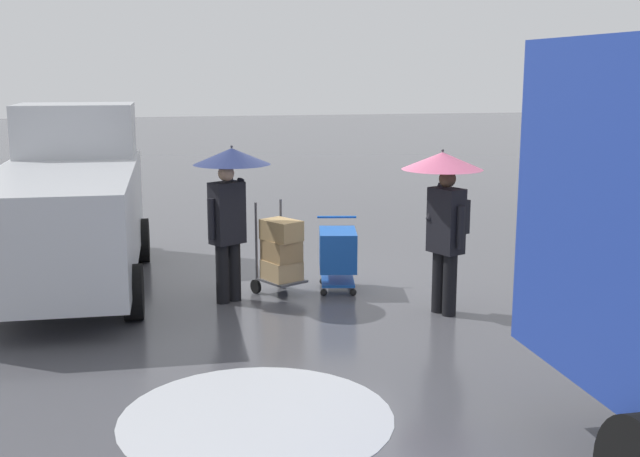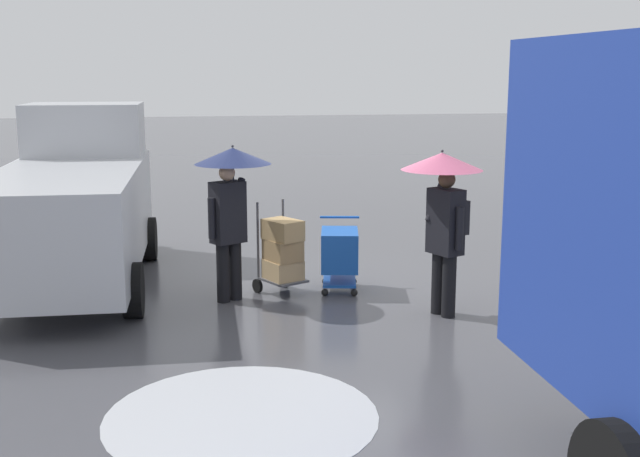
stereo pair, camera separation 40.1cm
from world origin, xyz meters
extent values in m
plane|color=#4C4C51|center=(0.00, 0.00, 0.00)|extent=(90.00, 90.00, 0.00)
cylinder|color=#ADAFB5|center=(4.05, -2.80, 0.00)|extent=(1.72, 1.72, 0.01)
cylinder|color=silver|center=(1.80, 4.60, 0.00)|extent=(2.53, 2.53, 0.01)
cube|color=#B7BABF|center=(3.83, -0.33, 1.06)|extent=(2.14, 5.26, 1.40)
cube|color=#B7BABF|center=(3.77, -2.23, 2.18)|extent=(1.89, 1.46, 0.84)
cube|color=black|center=(3.74, -2.95, 1.38)|extent=(1.66, 0.12, 0.63)
cube|color=#232326|center=(3.74, -2.99, 0.32)|extent=(1.96, 0.23, 0.24)
cylinder|color=black|center=(4.76, -1.97, 0.36)|extent=(0.26, 0.73, 0.72)
cylinder|color=black|center=(2.80, -1.90, 0.36)|extent=(0.26, 0.73, 0.72)
cylinder|color=black|center=(2.91, 1.32, 0.36)|extent=(0.26, 0.73, 0.72)
cube|color=#1951B2|center=(0.04, 0.53, 0.60)|extent=(0.66, 0.85, 0.56)
cube|color=#1951B2|center=(0.04, 0.53, 0.14)|extent=(0.60, 0.76, 0.04)
cylinder|color=#1951B2|center=(-0.04, 0.12, 1.00)|extent=(0.58, 0.15, 0.04)
sphere|color=black|center=(-0.10, 0.87, 0.05)|extent=(0.10, 0.10, 0.10)
sphere|color=black|center=(0.31, 0.78, 0.05)|extent=(0.10, 0.10, 0.10)
sphere|color=black|center=(-0.22, 0.27, 0.05)|extent=(0.10, 0.10, 0.10)
sphere|color=black|center=(0.18, 0.19, 0.05)|extent=(0.10, 0.10, 0.10)
cube|color=#515156|center=(0.87, 0.60, 0.22)|extent=(0.70, 0.75, 0.03)
cylinder|color=#515156|center=(0.82, 0.23, 0.77)|extent=(0.04, 0.04, 1.10)
cylinder|color=#515156|center=(1.21, 0.44, 0.77)|extent=(0.04, 0.04, 1.10)
cylinder|color=black|center=(0.80, 0.22, 0.10)|extent=(0.14, 0.20, 0.20)
cylinder|color=black|center=(1.22, 0.45, 0.10)|extent=(0.14, 0.20, 0.20)
cube|color=tan|center=(0.87, 0.60, 0.36)|extent=(0.59, 0.61, 0.27)
cube|color=#A37F51|center=(0.87, 0.60, 0.65)|extent=(0.57, 0.62, 0.30)
cube|color=tan|center=(0.87, 0.60, 0.94)|extent=(0.60, 0.66, 0.28)
cylinder|color=black|center=(1.73, 0.82, 0.41)|extent=(0.18, 0.18, 0.82)
cylinder|color=black|center=(1.56, 0.72, 0.41)|extent=(0.18, 0.18, 0.82)
cube|color=black|center=(1.64, 0.77, 1.24)|extent=(0.52, 0.46, 0.84)
sphere|color=tan|center=(1.64, 0.77, 1.78)|extent=(0.22, 0.22, 0.22)
cylinder|color=black|center=(1.87, 0.90, 1.19)|extent=(0.10, 0.10, 0.55)
cylinder|color=black|center=(1.50, 0.66, 1.46)|extent=(0.24, 0.31, 0.50)
cylinder|color=#333338|center=(1.56, 0.72, 1.62)|extent=(0.02, 0.02, 0.86)
cone|color=navy|center=(1.56, 0.72, 2.00)|extent=(1.04, 1.04, 0.22)
sphere|color=#333338|center=(1.56, 0.72, 2.13)|extent=(0.04, 0.04, 0.04)
cylinder|color=black|center=(-1.08, 2.03, 0.41)|extent=(0.18, 0.18, 0.82)
cylinder|color=black|center=(-1.00, 1.85, 0.41)|extent=(0.18, 0.18, 0.82)
cube|color=black|center=(-1.04, 1.94, 1.24)|extent=(0.43, 0.52, 0.84)
sphere|color=brown|center=(-1.04, 1.94, 1.78)|extent=(0.22, 0.22, 0.22)
cylinder|color=black|center=(-1.15, 2.18, 1.19)|extent=(0.10, 0.10, 0.55)
cylinder|color=black|center=(-0.95, 1.78, 1.46)|extent=(0.32, 0.21, 0.50)
cylinder|color=#333338|center=(-1.00, 1.85, 1.62)|extent=(0.02, 0.02, 0.86)
cone|color=#E0668E|center=(-1.00, 1.85, 2.00)|extent=(1.04, 1.04, 0.22)
sphere|color=#333338|center=(-1.00, 1.85, 2.13)|extent=(0.04, 0.04, 0.04)
cube|color=black|center=(-1.23, 1.86, 1.28)|extent=(0.27, 0.34, 0.44)
camera|label=1|loc=(2.72, 11.43, 3.13)|focal=44.97mm
camera|label=2|loc=(2.33, 11.51, 3.13)|focal=44.97mm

